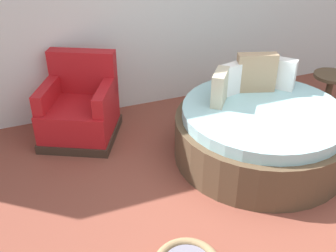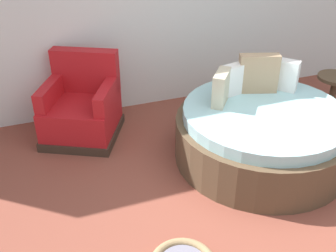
% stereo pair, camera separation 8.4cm
% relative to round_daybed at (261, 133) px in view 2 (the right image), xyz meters
% --- Properties ---
extents(ground_plane, '(8.00, 8.00, 0.02)m').
position_rel_round_daybed_xyz_m(ground_plane, '(-0.40, -0.86, -0.31)').
color(ground_plane, brown).
extents(round_daybed, '(1.80, 1.80, 1.01)m').
position_rel_round_daybed_xyz_m(round_daybed, '(0.00, 0.00, 0.00)').
color(round_daybed, brown).
rests_on(round_daybed, ground_plane).
extents(red_armchair, '(1.07, 1.07, 0.94)m').
position_rel_round_daybed_xyz_m(red_armchair, '(-1.67, 1.11, 0.03)').
color(red_armchair, '#38281E').
rests_on(red_armchair, ground_plane).
extents(side_table, '(0.44, 0.44, 0.52)m').
position_rel_round_daybed_xyz_m(side_table, '(1.34, 0.53, 0.13)').
color(side_table, brown).
rests_on(side_table, ground_plane).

